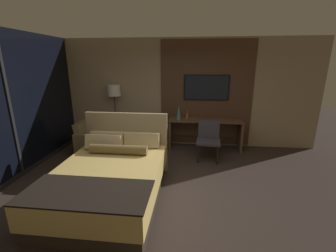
# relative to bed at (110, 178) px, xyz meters

# --- Properties ---
(ground_plane) EXTENTS (16.00, 16.00, 0.00)m
(ground_plane) POSITION_rel_bed_xyz_m (0.93, 0.12, -0.34)
(ground_plane) COLOR #332823
(wall_back_tv_panel) EXTENTS (7.20, 0.09, 2.80)m
(wall_back_tv_panel) POSITION_rel_bed_xyz_m (1.03, 2.72, 1.06)
(wall_back_tv_panel) COLOR tan
(wall_back_tv_panel) RESTS_ON ground_plane
(wall_left_window) EXTENTS (0.06, 6.00, 2.80)m
(wall_left_window) POSITION_rel_bed_xyz_m (-2.06, 0.52, 0.98)
(wall_left_window) COLOR black
(wall_left_window) RESTS_ON ground_plane
(bed) EXTENTS (1.66, 2.27, 1.23)m
(bed) POSITION_rel_bed_xyz_m (0.00, 0.00, 0.00)
(bed) COLOR #33281E
(bed) RESTS_ON ground_plane
(desk) EXTENTS (1.86, 0.52, 0.79)m
(desk) POSITION_rel_bed_xyz_m (1.67, 2.44, 0.19)
(desk) COLOR brown
(desk) RESTS_ON ground_plane
(tv) EXTENTS (1.15, 0.04, 0.65)m
(tv) POSITION_rel_bed_xyz_m (1.67, 2.64, 1.22)
(tv) COLOR black
(desk_chair) EXTENTS (0.56, 0.56, 0.90)m
(desk_chair) POSITION_rel_bed_xyz_m (1.72, 1.76, 0.19)
(desk_chair) COLOR #38333D
(desk_chair) RESTS_ON ground_plane
(armchair_by_window) EXTENTS (0.75, 0.77, 0.78)m
(armchair_by_window) POSITION_rel_bed_xyz_m (-1.19, 1.87, -0.08)
(armchair_by_window) COLOR olive
(armchair_by_window) RESTS_ON ground_plane
(floor_lamp) EXTENTS (0.34, 0.34, 1.63)m
(floor_lamp) POSITION_rel_bed_xyz_m (-0.73, 2.46, 1.01)
(floor_lamp) COLOR #282623
(floor_lamp) RESTS_ON ground_plane
(vase_tall) EXTENTS (0.13, 0.13, 0.37)m
(vase_tall) POSITION_rel_bed_xyz_m (0.98, 2.34, 0.63)
(vase_tall) COLOR #4C706B
(vase_tall) RESTS_ON desk
(vase_short) EXTENTS (0.07, 0.07, 0.22)m
(vase_short) POSITION_rel_bed_xyz_m (1.20, 2.48, 0.55)
(vase_short) COLOR #B2563D
(vase_short) RESTS_ON desk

